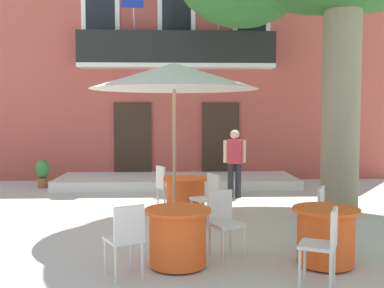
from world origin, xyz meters
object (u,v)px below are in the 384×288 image
Objects in this scene: cafe_chair_near_tree_0 at (126,236)px; cafe_umbrella at (174,77)px; cafe_chair_middle_1 at (328,213)px; cafe_table_near_tree at (178,237)px; ground_planter_left at (43,172)px; cafe_chair_middle_0 at (324,241)px; cafe_table_front at (185,196)px; cafe_chair_near_tree_1 at (224,219)px; cafe_chair_front_1 at (165,184)px; pedestrian_mid_plaza at (235,159)px; pedestrian_near_entrance at (339,157)px; cafe_table_middle at (326,236)px; cafe_chair_front_0 at (208,195)px.

cafe_chair_near_tree_0 is 0.31× the size of cafe_umbrella.
cafe_table_near_tree is at bearing -162.86° from cafe_chair_middle_1.
cafe_chair_middle_0 is at bearing -53.71° from ground_planter_left.
ground_planter_left is at bearing 136.52° from cafe_table_front.
cafe_chair_near_tree_1 is 1.00× the size of cafe_chair_front_1.
cafe_chair_middle_0 is 0.31× the size of cafe_umbrella.
pedestrian_mid_plaza reaches higher than cafe_chair_front_1.
cafe_chair_near_tree_0 is 2.32m from cafe_chair_middle_0.
cafe_chair_near_tree_1 is 0.57× the size of pedestrian_mid_plaza.
cafe_table_front is at bearing 100.85° from cafe_chair_near_tree_1.
cafe_chair_middle_1 is 4.62m from pedestrian_near_entrance.
cafe_chair_near_tree_1 is 1.05× the size of cafe_table_middle.
cafe_chair_front_0 is at bearing 92.63° from cafe_chair_near_tree_1.
cafe_umbrella reaches higher than cafe_chair_middle_1.
cafe_chair_near_tree_1 is (1.27, 0.82, 0.00)m from cafe_chair_near_tree_0.
cafe_umbrella is at bearing -51.01° from ground_planter_left.
ground_planter_left is (-3.33, 2.90, -0.11)m from cafe_chair_front_1.
cafe_umbrella reaches higher than cafe_table_front.
cafe_table_middle and ground_planter_left have the same top height.
cafe_table_front is (-1.76, 2.89, 0.00)m from cafe_table_middle.
cafe_chair_middle_1 is 1.00× the size of cafe_chair_front_1.
cafe_chair_front_0 is at bearing 110.76° from cafe_chair_middle_0.
cafe_table_near_tree is 0.95× the size of cafe_chair_middle_0.
cafe_chair_middle_1 is 0.55× the size of pedestrian_near_entrance.
cafe_chair_near_tree_0 is 0.55× the size of pedestrian_near_entrance.
pedestrian_near_entrance is (3.97, 2.90, -1.68)m from cafe_umbrella.
cafe_table_near_tree is at bearing -148.36° from cafe_chair_near_tree_1.
pedestrian_mid_plaza is at bearing 80.59° from cafe_chair_near_tree_1.
cafe_chair_front_0 is 4.35m from pedestrian_near_entrance.
cafe_chair_middle_0 is 1.00× the size of cafe_chair_front_1.
cafe_chair_middle_0 is (1.03, -1.13, 0.00)m from cafe_chair_near_tree_1.
cafe_chair_front_0 is 1.00× the size of cafe_chair_front_1.
cafe_chair_near_tree_1 is at bearing 161.96° from cafe_table_middle.
cafe_chair_middle_0 is 4.64m from cafe_chair_front_1.
cafe_chair_front_1 is 4.42m from ground_planter_left.
cafe_chair_near_tree_0 is 7.05m from pedestrian_near_entrance.
cafe_table_front is 4.33m from pedestrian_near_entrance.
cafe_chair_near_tree_1 reaches higher than cafe_table_near_tree.
cafe_chair_front_0 is at bearing -107.46° from pedestrian_mid_plaza.
cafe_chair_middle_1 is at bearing 10.31° from cafe_chair_near_tree_1.
cafe_table_near_tree is 7.32m from ground_planter_left.
cafe_table_middle is (1.29, -0.42, -0.14)m from cafe_chair_near_tree_1.
cafe_umbrella is at bearing -82.59° from cafe_chair_front_1.
cafe_chair_near_tree_1 is 1.00× the size of cafe_chair_middle_0.
cafe_table_near_tree is 0.54× the size of pedestrian_mid_plaza.
pedestrian_near_entrance reaches higher than cafe_chair_near_tree_0.
cafe_chair_middle_1 is 8.12m from ground_planter_left.
cafe_umbrella is at bearing -104.72° from cafe_table_front.
ground_planter_left is (-5.49, 6.42, 0.03)m from cafe_table_middle.
cafe_chair_near_tree_1 reaches higher than cafe_table_front.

